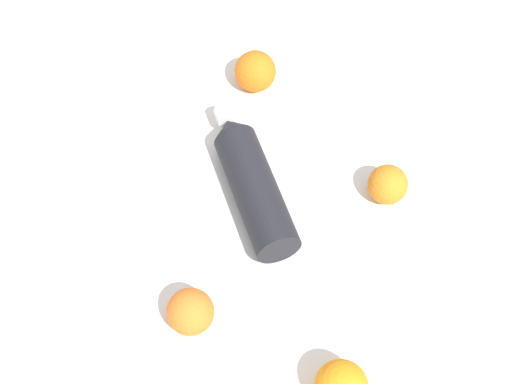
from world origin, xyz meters
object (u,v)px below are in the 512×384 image
at_px(orange_0, 190,312).
at_px(orange_3, 388,185).
at_px(orange_2, 257,71).
at_px(water_bottle, 251,181).

height_order(orange_0, orange_3, orange_0).
bearing_deg(orange_2, water_bottle, -89.19).
xyz_separation_m(water_bottle, orange_3, (0.21, 0.01, -0.00)).
bearing_deg(water_bottle, orange_3, -110.14).
bearing_deg(orange_2, orange_3, -45.34).
relative_size(orange_0, orange_3, 1.07).
distance_m(orange_0, orange_3, 0.36).
relative_size(orange_2, orange_3, 1.13).
xyz_separation_m(orange_0, orange_3, (0.28, 0.22, -0.00)).
distance_m(water_bottle, orange_2, 0.22).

